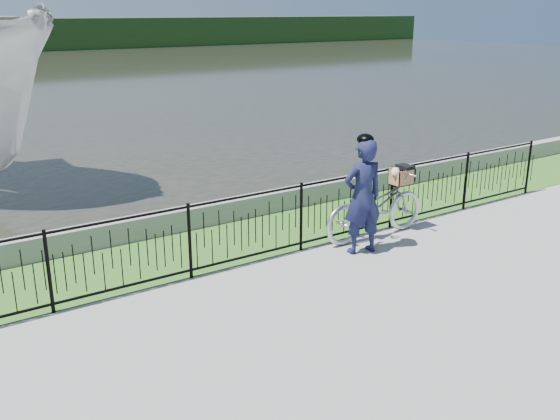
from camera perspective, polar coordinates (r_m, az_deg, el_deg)
ground at (r=8.61m, az=2.76°, el=-8.26°), size 120.00×120.00×0.00m
grass_strip at (r=10.62m, az=-5.65°, el=-3.09°), size 60.00×2.00×0.01m
quay_wall at (r=11.40m, az=-8.09°, el=-0.67°), size 60.00×0.30×0.40m
fence at (r=9.61m, az=-2.90°, el=-1.69°), size 14.00×0.06×1.15m
bicycle_rig at (r=10.86m, az=8.71°, el=0.39°), size 2.12×0.74×1.21m
cyclist at (r=10.02m, az=7.57°, el=1.32°), size 0.75×0.56×1.95m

